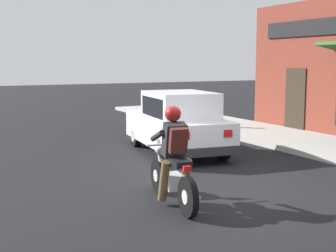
% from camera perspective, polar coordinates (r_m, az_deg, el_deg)
% --- Properties ---
extents(ground_plane, '(80.00, 80.00, 0.00)m').
position_cam_1_polar(ground_plane, '(8.76, 4.81, -7.45)').
color(ground_plane, black).
extents(sidewalk_curb, '(2.60, 22.00, 0.14)m').
position_cam_1_polar(sidewalk_curb, '(13.99, 15.17, -1.63)').
color(sidewalk_curb, '#ADAAA3').
rests_on(sidewalk_curb, ground).
extents(motorcycle_with_rider, '(0.63, 2.01, 1.62)m').
position_cam_1_polar(motorcycle_with_rider, '(7.57, 0.57, -4.60)').
color(motorcycle_with_rider, black).
rests_on(motorcycle_with_rider, ground).
extents(car_hatchback, '(2.10, 3.95, 1.57)m').
position_cam_1_polar(car_hatchback, '(11.80, 1.13, 0.34)').
color(car_hatchback, black).
rests_on(car_hatchback, ground).
extents(fire_hydrant, '(0.36, 0.24, 0.88)m').
position_cam_1_polar(fire_hydrant, '(15.71, 6.32, 1.46)').
color(fire_hydrant, red).
rests_on(fire_hydrant, sidewalk_curb).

